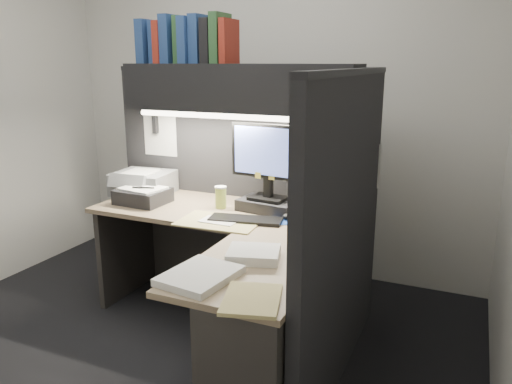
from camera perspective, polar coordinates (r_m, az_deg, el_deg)
floor at (r=3.15m, az=-10.07°, el=-17.40°), size 3.50×3.50×0.00m
wall_back at (r=4.01m, az=1.16°, el=10.21°), size 3.50×0.04×2.70m
partition_back at (r=3.57m, az=-1.97°, el=0.70°), size 1.90×0.06×1.60m
partition_right at (r=2.58m, az=9.92°, el=-5.04°), size 0.06×1.50×1.60m
desk at (r=2.74m, az=-2.94°, el=-11.74°), size 1.70×1.53×0.73m
overhead_shelf at (r=3.27m, az=-1.95°, el=11.83°), size 1.55×0.34×0.30m
task_light_tube at (r=3.16m, az=-3.04°, el=8.62°), size 1.32×0.04×0.04m
monitor at (r=3.16m, az=1.41°, el=1.70°), size 0.52×0.27×0.56m
keyboard at (r=3.00m, az=-1.20°, el=-3.19°), size 0.46×0.23×0.02m
mousepad at (r=3.04m, az=3.86°, el=-3.19°), size 0.28×0.26×0.00m
mouse at (r=3.05m, az=3.88°, el=-2.69°), size 0.10×0.12×0.04m
telephone at (r=3.22m, az=9.25°, el=-1.41°), size 0.33×0.34×0.10m
coffee_cup at (r=3.27m, az=-4.05°, el=-0.68°), size 0.07×0.07×0.14m
printer at (r=3.72m, az=-12.73°, el=1.04°), size 0.42×0.37×0.16m
notebook_stack at (r=3.47m, az=-12.78°, el=-0.45°), size 0.33×0.28×0.10m
open_folder at (r=3.00m, az=-4.22°, el=-3.40°), size 0.50×0.34×0.01m
paper_stack_a at (r=2.44m, az=-0.27°, el=-7.13°), size 0.30×0.27×0.05m
paper_stack_b at (r=2.24m, az=-6.43°, el=-9.49°), size 0.31×0.37×0.03m
manila_stack at (r=2.04m, az=-0.48°, el=-12.17°), size 0.29×0.34×0.02m
binder_row at (r=3.44m, az=-7.83°, el=16.78°), size 0.67×0.26×0.31m
pinned_papers at (r=3.03m, az=1.63°, el=3.11°), size 1.76×1.31×0.51m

